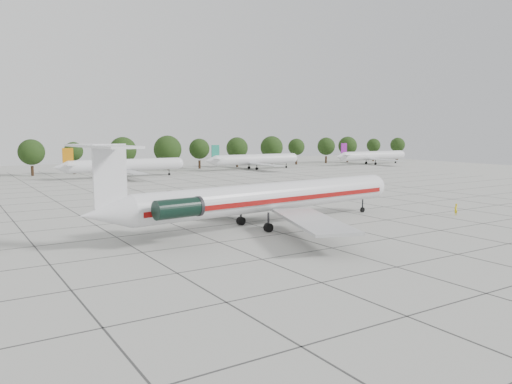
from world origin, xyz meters
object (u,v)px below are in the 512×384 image
ground_crew (456,209)px  bg_airliner_e (373,156)px  bg_airliner_d (255,160)px  bg_airliner_c (125,166)px  main_airliner (258,198)px

ground_crew → bg_airliner_e: 106.51m
bg_airliner_d → bg_airliner_e: 46.72m
bg_airliner_c → bg_airliner_d: bearing=7.5°
main_airliner → ground_crew: main_airliner is taller
bg_airliner_c → main_airliner: bearing=-95.8°
main_airliner → bg_airliner_e: size_ratio=1.50×
main_airliner → ground_crew: (26.99, -6.68, -2.74)m
bg_airliner_e → bg_airliner_d: bearing=177.9°
ground_crew → bg_airliner_c: size_ratio=0.06×
main_airliner → bg_airliner_d: bearing=52.5°
bg_airliner_c → bg_airliner_e: bearing=2.4°
ground_crew → bg_airliner_e: bg_airliner_e is taller
bg_airliner_c → bg_airliner_e: size_ratio=1.00×
main_airliner → bg_airliner_e: bearing=33.0°
main_airliner → bg_airliner_c: size_ratio=1.50×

